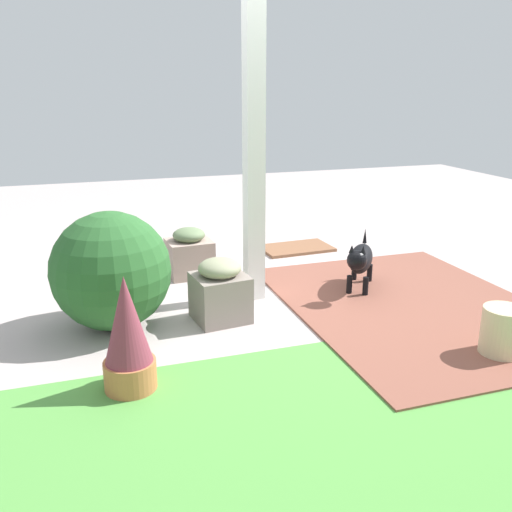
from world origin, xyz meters
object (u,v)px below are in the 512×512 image
(porch_pillar, at_px, (254,134))
(ceramic_urn, at_px, (502,332))
(dog, at_px, (360,259))
(round_shrub, at_px, (111,271))
(terracotta_pot_spiky, at_px, (128,336))
(doormat, at_px, (296,248))
(stone_planter_mid, at_px, (220,291))
(stone_planter_nearest, at_px, (189,253))

(porch_pillar, xyz_separation_m, ceramic_urn, (-1.14, 1.44, -1.12))
(dog, bearing_deg, round_shrub, 2.57)
(dog, xyz_separation_m, ceramic_urn, (-0.29, 1.30, -0.11))
(terracotta_pot_spiky, height_order, doormat, terracotta_pot_spiky)
(stone_planter_mid, relative_size, dog, 0.74)
(round_shrub, xyz_separation_m, doormat, (-1.92, -1.36, -0.39))
(ceramic_urn, xyz_separation_m, doormat, (0.32, -2.56, -0.14))
(stone_planter_mid, height_order, dog, dog)
(round_shrub, relative_size, doormat, 1.15)
(doormat, bearing_deg, round_shrub, 35.21)
(stone_planter_nearest, height_order, stone_planter_mid, stone_planter_mid)
(doormat, bearing_deg, ceramic_urn, 97.15)
(stone_planter_mid, xyz_separation_m, dog, (-1.22, -0.21, 0.05))
(terracotta_pot_spiky, distance_m, ceramic_urn, 2.26)
(porch_pillar, xyz_separation_m, dog, (-0.86, 0.14, -1.01))
(porch_pillar, relative_size, doormat, 3.60)
(terracotta_pot_spiky, relative_size, dog, 1.07)
(stone_planter_mid, distance_m, doormat, 1.91)
(stone_planter_mid, bearing_deg, terracotta_pot_spiky, 46.87)
(stone_planter_mid, relative_size, round_shrub, 0.56)
(round_shrub, distance_m, ceramic_urn, 2.56)
(round_shrub, height_order, terracotta_pot_spiky, round_shrub)
(stone_planter_mid, xyz_separation_m, ceramic_urn, (-1.51, 1.09, -0.06))
(stone_planter_nearest, relative_size, ceramic_urn, 1.37)
(round_shrub, bearing_deg, doormat, -144.79)
(stone_planter_nearest, relative_size, dog, 0.70)
(stone_planter_nearest, relative_size, doormat, 0.61)
(porch_pillar, distance_m, terracotta_pot_spiky, 1.83)
(stone_planter_mid, bearing_deg, doormat, -128.89)
(doormat, bearing_deg, terracotta_pot_spiky, 49.60)
(doormat, bearing_deg, stone_planter_nearest, 20.44)
(stone_planter_nearest, xyz_separation_m, doormat, (-1.20, -0.45, -0.19))
(dog, distance_m, doormat, 1.29)
(ceramic_urn, distance_m, doormat, 2.59)
(stone_planter_mid, distance_m, terracotta_pot_spiky, 1.05)
(porch_pillar, distance_m, ceramic_urn, 2.15)
(dog, relative_size, doormat, 0.87)
(porch_pillar, xyz_separation_m, round_shrub, (1.10, 0.23, -0.87))
(porch_pillar, distance_m, round_shrub, 1.42)
(stone_planter_nearest, height_order, ceramic_urn, stone_planter_nearest)
(stone_planter_nearest, xyz_separation_m, round_shrub, (0.72, 0.91, 0.21))
(dog, bearing_deg, ceramic_urn, 102.51)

